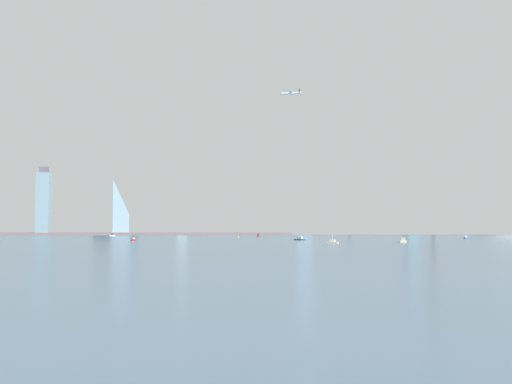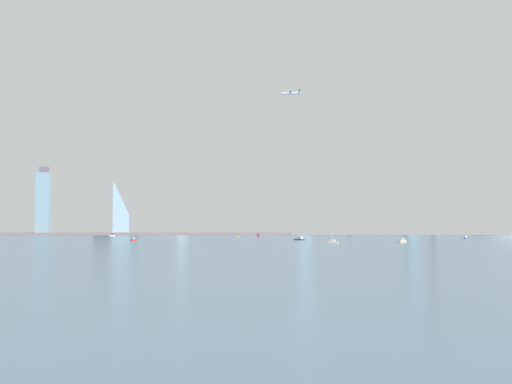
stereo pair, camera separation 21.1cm
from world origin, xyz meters
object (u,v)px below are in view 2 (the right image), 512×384
observation_tower (434,136)px  skyscraper_0 (102,219)px  boat_4 (258,236)px  skyscraper_7 (43,203)px  stadium_dome (501,230)px  boat_7 (112,235)px  skyscraper_1 (182,205)px  channel_buoy_1 (238,237)px  skyscraper_2 (122,204)px  skyscraper_5 (411,197)px  boat_0 (134,240)px  boat_5 (403,241)px  channel_buoy_0 (320,240)px  airplane (291,93)px  boat_1 (332,242)px  boat_3 (466,238)px  skyscraper_3 (354,223)px  boat_6 (300,239)px  skyscraper_4 (304,183)px  skyscraper_6 (132,215)px

observation_tower → skyscraper_0: observation_tower is taller
observation_tower → boat_4: (-341.73, -185.05, -175.12)m
skyscraper_7 → boat_4: (339.32, -171.00, -51.61)m
stadium_dome → boat_7: bearing=-170.9°
skyscraper_1 → channel_buoy_1: 217.86m
skyscraper_2 → skyscraper_5: (533.92, 68.25, 16.74)m
skyscraper_7 → boat_0: (179.77, -339.10, -51.99)m
skyscraper_7 → boat_4: 383.46m
boat_4 → stadium_dome: bearing=-64.9°
boat_5 → boat_7: size_ratio=1.83×
skyscraper_5 → boat_0: skyscraper_5 is taller
channel_buoy_0 → airplane: size_ratio=0.05×
observation_tower → boat_0: size_ratio=55.24×
skyscraper_2 → boat_7: bearing=-89.6°
boat_0 → boat_1: (202.02, -106.60, 0.09)m
boat_4 → boat_7: (-211.67, 55.66, -0.12)m
observation_tower → skyscraper_1: bearing=-178.8°
skyscraper_2 → boat_3: size_ratio=12.94×
skyscraper_5 → boat_3: skyscraper_5 is taller
skyscraper_3 → boat_4: skyscraper_3 is taller
skyscraper_5 → channel_buoy_1: 448.03m
skyscraper_7 → boat_6: 500.85m
stadium_dome → boat_3: bearing=-125.2°
observation_tower → channel_buoy_0: bearing=-128.5°
boat_5 → skyscraper_5: bearing=-4.5°
observation_tower → airplane: size_ratio=9.46×
skyscraper_4 → boat_4: skyscraper_4 is taller
skyscraper_1 → boat_3: (360.85, -301.78, -48.47)m
stadium_dome → skyscraper_4: skyscraper_4 is taller
boat_3 → boat_4: size_ratio=0.86×
skyscraper_2 → channel_buoy_0: skyscraper_2 is taller
boat_4 → boat_6: bearing=-164.0°
boat_5 → channel_buoy_0: 103.19m
skyscraper_5 → skyscraper_6: 527.38m
boat_3 → airplane: size_ratio=0.25×
channel_buoy_0 → skyscraper_0: bearing=126.6°
boat_0 → boat_6: bearing=-34.5°
skyscraper_7 → boat_3: 662.39m
skyscraper_0 → skyscraper_1: 150.05m
skyscraper_3 → boat_0: skyscraper_3 is taller
skyscraper_1 → skyscraper_3: size_ratio=2.48×
boat_4 → boat_5: boat_4 is taller
skyscraper_1 → boat_6: size_ratio=7.44×
observation_tower → stadium_dome: bearing=-11.3°
observation_tower → skyscraper_0: 612.76m
skyscraper_1 → skyscraper_4: skyscraper_4 is taller
skyscraper_0 → boat_1: (293.42, -497.29, -24.43)m
boat_5 → airplane: (-56.85, 350.44, 227.51)m
observation_tower → boat_7: size_ratio=31.39×
skyscraper_0 → skyscraper_4: bearing=-5.9°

